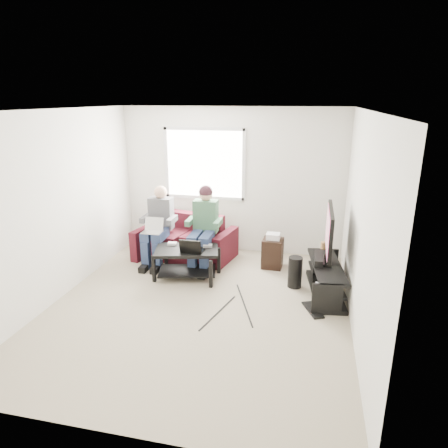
{
  "coord_description": "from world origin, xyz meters",
  "views": [
    {
      "loc": [
        1.4,
        -4.68,
        2.74
      ],
      "look_at": [
        0.22,
        0.6,
        1.02
      ],
      "focal_mm": 32.0,
      "sensor_mm": 36.0,
      "label": 1
    }
  ],
  "objects_px": {
    "tv_stand": "(326,280)",
    "coffee_table": "(187,256)",
    "end_table": "(273,252)",
    "tv": "(329,232)",
    "subwoofer": "(295,272)",
    "sofa": "(186,242)"
  },
  "relations": [
    {
      "from": "coffee_table",
      "to": "tv",
      "type": "xyz_separation_m",
      "value": [
        2.13,
        0.04,
        0.54
      ]
    },
    {
      "from": "subwoofer",
      "to": "end_table",
      "type": "xyz_separation_m",
      "value": [
        -0.41,
        0.67,
        0.03
      ]
    },
    {
      "from": "tv_stand",
      "to": "subwoofer",
      "type": "xyz_separation_m",
      "value": [
        -0.45,
        0.09,
        0.04
      ]
    },
    {
      "from": "coffee_table",
      "to": "subwoofer",
      "type": "distance_m",
      "value": 1.69
    },
    {
      "from": "coffee_table",
      "to": "tv",
      "type": "height_order",
      "value": "tv"
    },
    {
      "from": "subwoofer",
      "to": "end_table",
      "type": "bearing_deg",
      "value": 121.16
    },
    {
      "from": "tv",
      "to": "subwoofer",
      "type": "xyz_separation_m",
      "value": [
        -0.45,
        -0.01,
        -0.66
      ]
    },
    {
      "from": "sofa",
      "to": "subwoofer",
      "type": "distance_m",
      "value": 2.1
    },
    {
      "from": "sofa",
      "to": "coffee_table",
      "type": "height_order",
      "value": "sofa"
    },
    {
      "from": "subwoofer",
      "to": "end_table",
      "type": "height_order",
      "value": "end_table"
    },
    {
      "from": "sofa",
      "to": "tv",
      "type": "xyz_separation_m",
      "value": [
        2.4,
        -0.76,
        0.61
      ]
    },
    {
      "from": "coffee_table",
      "to": "tv_stand",
      "type": "relative_size",
      "value": 0.78
    },
    {
      "from": "end_table",
      "to": "tv",
      "type": "bearing_deg",
      "value": -37.93
    },
    {
      "from": "sofa",
      "to": "tv",
      "type": "height_order",
      "value": "tv"
    },
    {
      "from": "coffee_table",
      "to": "tv_stand",
      "type": "height_order",
      "value": "coffee_table"
    },
    {
      "from": "sofa",
      "to": "tv",
      "type": "distance_m",
      "value": 2.59
    },
    {
      "from": "tv_stand",
      "to": "coffee_table",
      "type": "bearing_deg",
      "value": 178.34
    },
    {
      "from": "tv_stand",
      "to": "end_table",
      "type": "height_order",
      "value": "end_table"
    },
    {
      "from": "tv_stand",
      "to": "end_table",
      "type": "relative_size",
      "value": 2.31
    },
    {
      "from": "subwoofer",
      "to": "tv",
      "type": "bearing_deg",
      "value": 0.79
    },
    {
      "from": "tv",
      "to": "sofa",
      "type": "bearing_deg",
      "value": 162.52
    },
    {
      "from": "coffee_table",
      "to": "end_table",
      "type": "relative_size",
      "value": 1.81
    }
  ]
}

